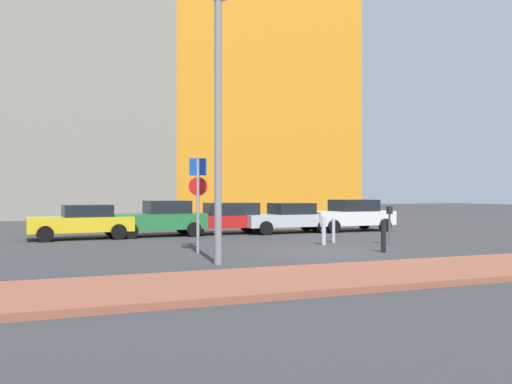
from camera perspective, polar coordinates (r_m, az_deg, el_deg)
The scene contains 15 objects.
ground_plane at distance 18.12m, azimuth 6.55°, elevation -6.23°, with size 120.00×120.00×0.00m, color #38383A.
sidewalk_brick at distance 13.72m, azimuth 17.14°, elevation -7.95°, with size 40.00×3.27×0.14m, color #93513D.
parked_car_yellow at distance 23.82m, azimuth -17.79°, elevation -2.94°, with size 4.26×2.17×1.43m.
parked_car_green at distance 24.59m, azimuth -10.01°, elevation -2.71°, with size 4.12×2.17×1.58m.
parked_car_red at distance 25.52m, azimuth -3.21°, elevation -2.69°, with size 4.36×2.08×1.46m.
parked_car_silver at distance 26.20m, azimuth 3.40°, elevation -2.69°, with size 4.48×2.05×1.44m.
parked_car_white at distance 27.74m, azimuth 9.90°, elevation -2.39°, with size 4.34×2.11×1.58m.
parking_sign_post at distance 17.49m, azimuth -6.11°, elevation -0.09°, with size 0.58×0.20×3.08m.
parking_meter at distance 20.78m, azimuth 13.83°, elevation -2.87°, with size 0.18×0.14×1.43m.
street_lamp at distance 14.92m, azimuth -4.01°, elevation 9.19°, with size 0.70×0.36×7.44m.
traffic_bollard_near at distance 21.30m, azimuth 8.13°, elevation -4.03°, with size 0.13×0.13×0.94m, color #B7B7BC.
traffic_bollard_mid at distance 20.36m, azimuth 7.11°, elevation -4.04°, with size 0.17×0.17×1.06m, color #B7B7BC.
traffic_bollard_far at distance 18.19m, azimuth 13.23°, elevation -4.53°, with size 0.17×0.17×1.06m, color black.
building_colorful_midrise at distance 53.07m, azimuth -1.87°, elevation 12.40°, with size 16.70×16.82×26.71m, color orange.
building_under_construction at distance 46.57m, azimuth -19.70°, elevation 9.43°, with size 15.90×11.40×19.19m, color gray.
Camera 1 is at (-8.51, -15.88, 1.97)m, focal length 38.14 mm.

